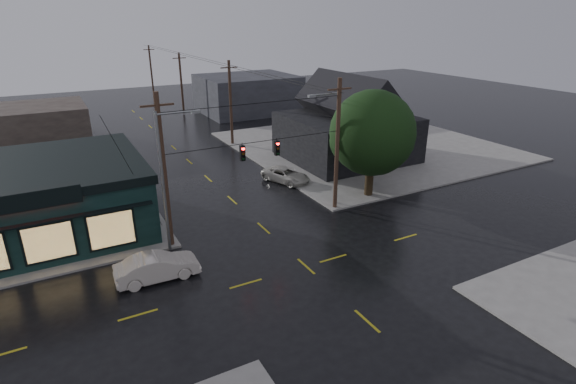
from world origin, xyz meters
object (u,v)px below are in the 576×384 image
corner_tree (372,133)px  sedan_cream (157,267)px  utility_pole_ne (335,208)px  suv_silver (286,175)px  utility_pole_nw (172,246)px

corner_tree → sedan_cream: corner_tree is taller
utility_pole_ne → sedan_cream: 15.20m
utility_pole_ne → suv_silver: (-0.50, 7.25, 0.65)m
utility_pole_nw → utility_pole_ne: size_ratio=1.00×
sedan_cream → suv_silver: 17.90m
corner_tree → utility_pole_ne: (-3.99, -0.85, -5.44)m
utility_pole_nw → suv_silver: 14.46m
corner_tree → suv_silver: 9.16m
suv_silver → sedan_cream: bearing=-164.0°
corner_tree → utility_pole_ne: bearing=-167.9°
utility_pole_nw → utility_pole_ne: (13.00, 0.00, 0.00)m
utility_pole_ne → sedan_cream: (-14.75, -3.58, 0.78)m
utility_pole_ne → suv_silver: bearing=93.9°
utility_pole_nw → suv_silver: (12.50, 7.25, 0.65)m
utility_pole_nw → utility_pole_ne: same height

